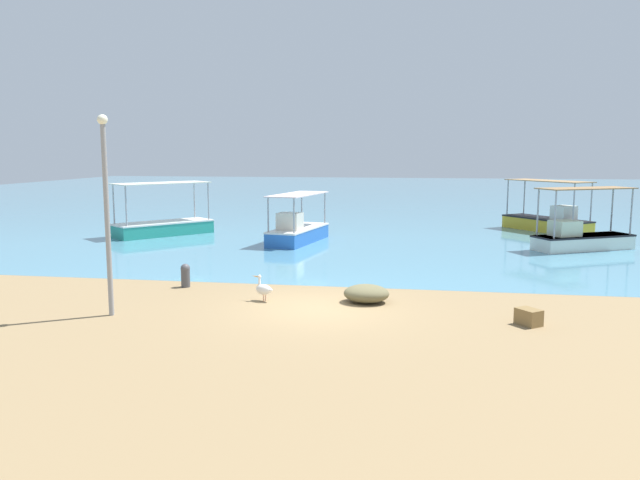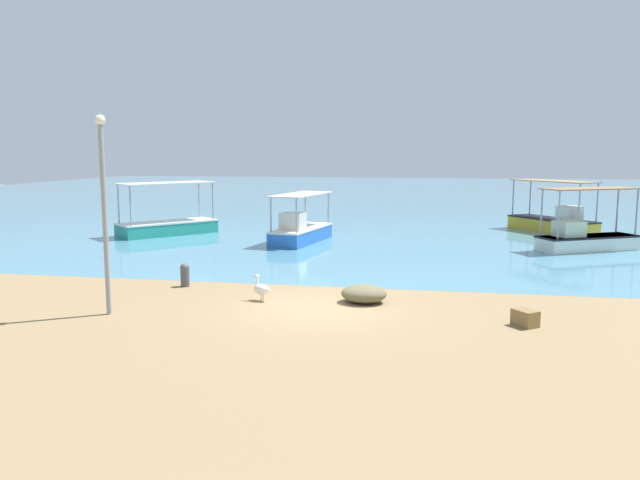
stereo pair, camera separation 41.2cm
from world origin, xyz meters
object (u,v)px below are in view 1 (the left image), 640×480
at_px(fishing_boat_near_left, 548,220).
at_px(fishing_boat_far_left, 297,231).
at_px(net_pile, 366,294).
at_px(fishing_boat_far_right, 581,237).
at_px(fishing_boat_near_right, 163,225).
at_px(mooring_bollard, 185,275).
at_px(cargo_crate, 529,317).
at_px(lamp_post, 106,204).
at_px(pelican, 264,289).

height_order(fishing_boat_near_left, fishing_boat_far_left, fishing_boat_near_left).
xyz_separation_m(fishing_boat_near_left, net_pile, (-8.70, -18.71, -0.35)).
xyz_separation_m(fishing_boat_far_right, fishing_boat_near_right, (-21.19, 1.73, -0.05)).
bearing_deg(fishing_boat_far_right, fishing_boat_near_right, 175.33).
bearing_deg(fishing_boat_far_left, net_pile, -69.16).
bearing_deg(mooring_bollard, net_pile, -10.64).
bearing_deg(net_pile, cargo_crate, -22.13).
relative_size(fishing_boat_far_right, lamp_post, 0.90).
distance_m(fishing_boat_near_right, fishing_boat_near_left, 21.65).
distance_m(mooring_bollard, cargo_crate, 11.00).
bearing_deg(net_pile, mooring_bollard, 169.36).
height_order(pelican, lamp_post, lamp_post).
xyz_separation_m(lamp_post, cargo_crate, (11.26, 0.85, -2.88)).
height_order(fishing_boat_far_right, fishing_boat_near_right, fishing_boat_far_right).
height_order(fishing_boat_far_left, mooring_bollard, fishing_boat_far_left).
xyz_separation_m(fishing_boat_near_right, cargo_crate, (16.74, -15.33, -0.34)).
height_order(fishing_boat_far_right, mooring_bollard, fishing_boat_far_right).
bearing_deg(fishing_boat_far_left, mooring_bollard, -98.64).
distance_m(fishing_boat_near_right, pelican, 16.67).
bearing_deg(fishing_boat_near_right, fishing_boat_far_right, -4.67).
relative_size(fishing_boat_near_left, net_pile, 3.81).
height_order(fishing_boat_far_left, net_pile, fishing_boat_far_left).
height_order(fishing_boat_far_right, net_pile, fishing_boat_far_right).
xyz_separation_m(fishing_boat_far_right, fishing_boat_far_left, (-13.41, 0.14, -0.00)).
height_order(fishing_boat_near_right, lamp_post, lamp_post).
relative_size(fishing_boat_near_right, fishing_boat_far_left, 1.04).
bearing_deg(fishing_boat_far_left, lamp_post, -98.98).
distance_m(fishing_boat_far_right, cargo_crate, 14.31).
bearing_deg(fishing_boat_far_right, lamp_post, -137.41).
relative_size(fishing_boat_far_left, cargo_crate, 8.17).
relative_size(mooring_bollard, cargo_crate, 1.27).
height_order(pelican, mooring_bollard, pelican).
distance_m(fishing_boat_far_right, fishing_boat_near_right, 21.26).
bearing_deg(lamp_post, fishing_boat_near_left, 53.94).
bearing_deg(fishing_boat_near_left, fishing_boat_near_right, -166.16).
xyz_separation_m(pelican, mooring_bollard, (-3.09, 1.52, 0.05)).
bearing_deg(fishing_boat_far_left, fishing_boat_far_right, -0.58).
bearing_deg(fishing_boat_near_right, mooring_bollard, -63.59).
height_order(lamp_post, mooring_bollard, lamp_post).
relative_size(fishing_boat_far_left, lamp_post, 0.93).
distance_m(fishing_boat_near_right, lamp_post, 17.26).
bearing_deg(lamp_post, fishing_boat_near_right, 108.70).
xyz_separation_m(fishing_boat_far_right, mooring_bollard, (-15.05, -10.64, -0.19)).
bearing_deg(fishing_boat_near_left, mooring_bollard, -130.29).
bearing_deg(pelican, cargo_crate, -10.86).
height_order(fishing_boat_far_right, cargo_crate, fishing_boat_far_right).
bearing_deg(net_pile, lamp_post, -158.89).
bearing_deg(fishing_boat_near_left, fishing_boat_far_right, -88.59).
distance_m(fishing_boat_near_left, net_pile, 20.63).
bearing_deg(lamp_post, fishing_boat_far_left, 81.02).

